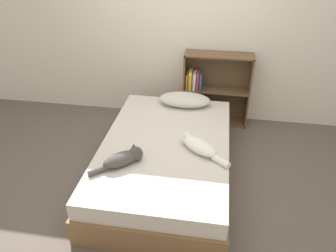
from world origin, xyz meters
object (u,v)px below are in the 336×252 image
at_px(pillow, 185,100).
at_px(bed, 166,160).
at_px(cat_dark, 124,158).
at_px(cat_light, 198,146).
at_px(bookshelf, 214,87).

bearing_deg(pillow, bed, -96.64).
xyz_separation_m(bed, pillow, (0.09, 0.81, 0.30)).
relative_size(pillow, cat_dark, 1.42).
bearing_deg(cat_dark, cat_light, -15.00).
bearing_deg(bookshelf, cat_dark, -113.75).
bearing_deg(pillow, cat_light, -75.14).
bearing_deg(bookshelf, bed, -108.25).
distance_m(cat_dark, bookshelf, 1.83).
distance_m(cat_light, cat_dark, 0.72).
distance_m(bed, cat_light, 0.45).
distance_m(pillow, cat_light, 0.93).
relative_size(cat_dark, bookshelf, 0.45).
height_order(pillow, cat_dark, cat_dark).
xyz_separation_m(pillow, cat_dark, (-0.41, -1.21, -0.01)).
xyz_separation_m(cat_light, bookshelf, (0.09, 1.37, -0.01)).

